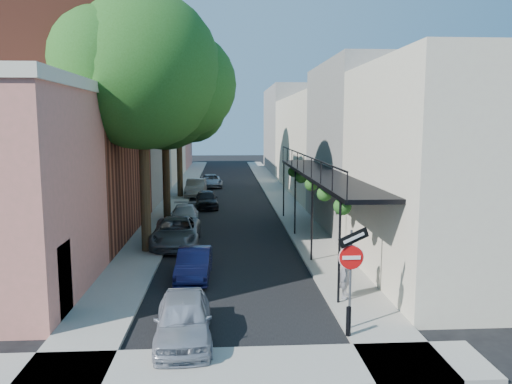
{
  "coord_description": "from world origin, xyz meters",
  "views": [
    {
      "loc": [
        -0.26,
        -12.05,
        5.76
      ],
      "look_at": [
        1.08,
        9.48,
        2.8
      ],
      "focal_mm": 35.0,
      "sensor_mm": 36.0,
      "label": 1
    }
  ],
  "objects": [
    {
      "name": "bollard",
      "position": [
        3.0,
        0.5,
        0.52
      ],
      "size": [
        0.14,
        0.14,
        0.8
      ],
      "primitive_type": "cylinder",
      "color": "black",
      "rests_on": "sidewalk_right"
    },
    {
      "name": "sidewalk_left",
      "position": [
        -4.0,
        30.0,
        0.06
      ],
      "size": [
        2.0,
        64.0,
        0.12
      ],
      "primitive_type": "cube",
      "color": "gray",
      "rests_on": "ground"
    },
    {
      "name": "parked_car_d",
      "position": [
        -2.6,
        16.19,
        0.56
      ],
      "size": [
        1.76,
        3.93,
        1.12
      ],
      "primitive_type": "imported",
      "rotation": [
        0.0,
        0.0,
        0.05
      ],
      "color": "silver",
      "rests_on": "ground"
    },
    {
      "name": "road_surface",
      "position": [
        0.0,
        30.0,
        0.01
      ],
      "size": [
        6.0,
        64.0,
        0.01
      ],
      "primitive_type": "cube",
      "color": "black",
      "rests_on": "ground"
    },
    {
      "name": "parked_car_b",
      "position": [
        -1.45,
        6.14,
        0.56
      ],
      "size": [
        1.28,
        3.44,
        1.12
      ],
      "primitive_type": "imported",
      "rotation": [
        0.0,
        0.0,
        -0.03
      ],
      "color": "#14153F",
      "rests_on": "ground"
    },
    {
      "name": "oak_far",
      "position": [
        -3.35,
        27.27,
        8.26
      ],
      "size": [
        7.7,
        7.0,
        11.9
      ],
      "color": "#2F2013",
      "rests_on": "ground"
    },
    {
      "name": "ground",
      "position": [
        0.0,
        0.0,
        0.0
      ],
      "size": [
        160.0,
        160.0,
        0.0
      ],
      "primitive_type": "plane",
      "color": "black",
      "rests_on": "ground"
    },
    {
      "name": "buildings_left",
      "position": [
        -9.3,
        28.76,
        4.94
      ],
      "size": [
        10.1,
        59.1,
        12.0
      ],
      "color": "#DA7C6F",
      "rests_on": "ground"
    },
    {
      "name": "parked_car_c",
      "position": [
        -2.6,
        11.29,
        0.66
      ],
      "size": [
        2.29,
        4.8,
        1.32
      ],
      "primitive_type": "imported",
      "rotation": [
        0.0,
        0.0,
        0.02
      ],
      "color": "#54565B",
      "rests_on": "ground"
    },
    {
      "name": "oak_near",
      "position": [
        -3.37,
        10.26,
        7.88
      ],
      "size": [
        7.48,
        6.8,
        11.42
      ],
      "color": "#2F2013",
      "rests_on": "ground"
    },
    {
      "name": "parked_car_g",
      "position": [
        -1.58,
        33.48,
        0.57
      ],
      "size": [
        2.27,
        4.26,
        1.14
      ],
      "primitive_type": "imported",
      "rotation": [
        0.0,
        0.0,
        0.1
      ],
      "color": "#8B909D",
      "rests_on": "ground"
    },
    {
      "name": "parked_car_f",
      "position": [
        -2.6,
        27.49,
        0.69
      ],
      "size": [
        1.6,
        4.23,
        1.38
      ],
      "primitive_type": "imported",
      "rotation": [
        0.0,
        0.0,
        -0.03
      ],
      "color": "slate",
      "rests_on": "ground"
    },
    {
      "name": "sidewalk_right",
      "position": [
        4.0,
        30.0,
        0.06
      ],
      "size": [
        2.0,
        64.0,
        0.12
      ],
      "primitive_type": "cube",
      "color": "gray",
      "rests_on": "ground"
    },
    {
      "name": "parked_car_a",
      "position": [
        -1.4,
        0.67,
        0.63
      ],
      "size": [
        1.69,
        3.76,
        1.25
      ],
      "primitive_type": "imported",
      "rotation": [
        0.0,
        0.0,
        0.06
      ],
      "color": "#9195A1",
      "rests_on": "ground"
    },
    {
      "name": "parked_car_e",
      "position": [
        -1.56,
        21.93,
        0.61
      ],
      "size": [
        1.79,
        3.73,
        1.23
      ],
      "primitive_type": "imported",
      "rotation": [
        0.0,
        0.0,
        0.1
      ],
      "color": "black",
      "rests_on": "ground"
    },
    {
      "name": "sidewalk_cross",
      "position": [
        0.0,
        -1.0,
        0.06
      ],
      "size": [
        12.0,
        2.0,
        0.12
      ],
      "primitive_type": "cube",
      "color": "gray",
      "rests_on": "ground"
    },
    {
      "name": "pedestrian",
      "position": [
        3.66,
        3.48,
        1.08
      ],
      "size": [
        0.7,
        0.83,
        1.93
      ],
      "primitive_type": "imported",
      "rotation": [
        0.0,
        0.0,
        1.18
      ],
      "color": "slate",
      "rests_on": "sidewalk_right"
    },
    {
      "name": "sign_post",
      "position": [
        3.16,
        0.97,
        2.04
      ],
      "size": [
        0.89,
        0.17,
        2.99
      ],
      "color": "#595B60",
      "rests_on": "ground"
    },
    {
      "name": "buildings_right",
      "position": [
        8.99,
        29.49,
        4.42
      ],
      "size": [
        9.8,
        55.0,
        10.0
      ],
      "color": "beige",
      "rests_on": "ground"
    },
    {
      "name": "oak_mid",
      "position": [
        -3.42,
        18.23,
        7.06
      ],
      "size": [
        6.6,
        6.0,
        10.2
      ],
      "color": "#2F2013",
      "rests_on": "ground"
    }
  ]
}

